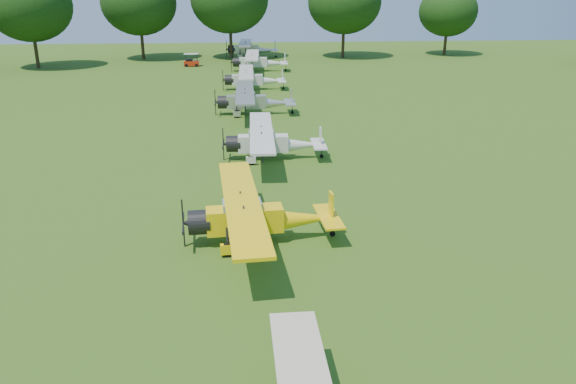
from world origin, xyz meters
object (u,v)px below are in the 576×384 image
aircraft_7 (250,48)px  golf_cart (191,62)px  aircraft_2 (257,215)px  aircraft_5 (252,78)px  aircraft_6 (257,61)px  aircraft_4 (252,100)px  aircraft_3 (271,141)px

aircraft_7 → golf_cart: 11.84m
aircraft_2 → aircraft_5: 36.28m
aircraft_6 → golf_cart: size_ratio=5.76×
aircraft_2 → aircraft_4: (0.37, 24.66, 0.02)m
aircraft_2 → aircraft_4: size_ratio=0.99×
aircraft_3 → golf_cart: aircraft_3 is taller
aircraft_2 → golf_cart: size_ratio=5.37×
aircraft_2 → aircraft_3: bearing=79.8°
aircraft_3 → golf_cart: (-8.27, 42.48, -0.63)m
aircraft_2 → aircraft_5: size_ratio=1.02×
aircraft_3 → aircraft_6: size_ratio=0.90×
aircraft_4 → aircraft_6: (1.16, 24.52, 0.07)m
aircraft_3 → golf_cart: 43.28m
aircraft_3 → aircraft_6: aircraft_6 is taller
aircraft_4 → aircraft_5: bearing=89.2°
aircraft_2 → aircraft_4: bearing=84.9°
aircraft_5 → aircraft_6: size_ratio=0.91×
aircraft_2 → golf_cart: bearing=93.1°
aircraft_2 → aircraft_3: 11.92m
aircraft_5 → aircraft_6: aircraft_6 is taller
aircraft_3 → aircraft_4: aircraft_4 is taller
aircraft_4 → aircraft_5: size_ratio=1.03×
aircraft_2 → aircraft_7: size_ratio=0.87×
aircraft_5 → aircraft_7: bearing=90.1°
aircraft_3 → golf_cart: size_ratio=5.18×
aircraft_2 → aircraft_7: bearing=84.9°
aircraft_6 → aircraft_7: (-0.63, 13.88, 0.09)m
aircraft_2 → aircraft_4: aircraft_4 is taller
aircraft_7 → aircraft_2: bearing=-88.9°
aircraft_3 → aircraft_7: bearing=91.4°
aircraft_5 → aircraft_6: 12.94m
aircraft_4 → aircraft_6: 24.54m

